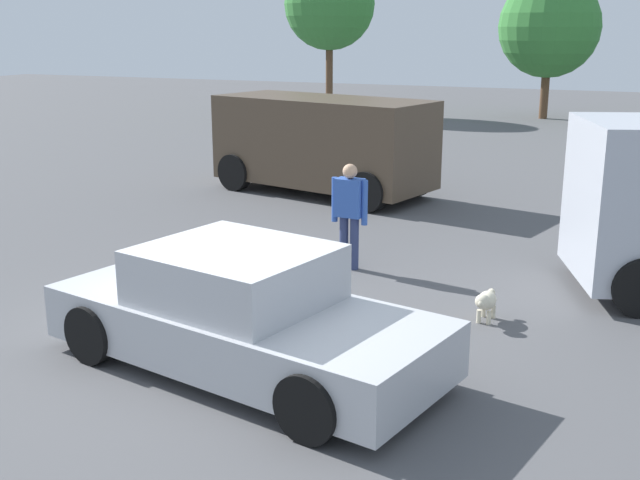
% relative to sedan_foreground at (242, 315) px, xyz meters
% --- Properties ---
extents(ground_plane, '(80.00, 80.00, 0.00)m').
position_rel_sedan_foreground_xyz_m(ground_plane, '(-0.25, 0.08, -0.59)').
color(ground_plane, '#515154').
extents(sedan_foreground, '(4.54, 2.61, 1.30)m').
position_rel_sedan_foreground_xyz_m(sedan_foreground, '(0.00, 0.00, 0.00)').
color(sedan_foreground, '#B7BABF').
rests_on(sedan_foreground, ground_plane).
extents(dog, '(0.23, 0.60, 0.41)m').
position_rel_sedan_foreground_xyz_m(dog, '(2.07, 2.34, -0.33)').
color(dog, beige).
rests_on(dog, ground_plane).
extents(suv_dark, '(4.99, 3.00, 2.03)m').
position_rel_sedan_foreground_xyz_m(suv_dark, '(-2.73, 8.58, 0.51)').
color(suv_dark, '#4C3D2D').
rests_on(suv_dark, ground_plane).
extents(pedestrian, '(0.57, 0.27, 1.57)m').
position_rel_sedan_foreground_xyz_m(pedestrian, '(-0.25, 3.73, 0.33)').
color(pedestrian, navy).
rests_on(pedestrian, ground_plane).
extents(tree_back_left, '(3.56, 3.56, 6.10)m').
position_rel_sedan_foreground_xyz_m(tree_back_left, '(-8.56, 23.04, 3.71)').
color(tree_back_left, brown).
rests_on(tree_back_left, ground_plane).
extents(tree_back_right, '(3.81, 3.81, 5.36)m').
position_rel_sedan_foreground_xyz_m(tree_back_right, '(-0.38, 25.05, 2.85)').
color(tree_back_right, brown).
rests_on(tree_back_right, ground_plane).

